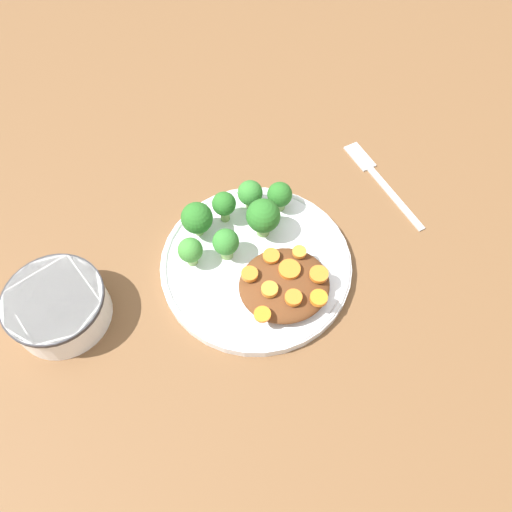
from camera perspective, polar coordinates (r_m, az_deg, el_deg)
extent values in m
plane|color=brown|center=(0.67, 0.00, -1.31)|extent=(4.00, 4.00, 0.00)
cylinder|color=white|center=(0.67, 0.00, -1.00)|extent=(0.25, 0.25, 0.01)
torus|color=white|center=(0.66, 0.00, -0.68)|extent=(0.25, 0.25, 0.01)
cylinder|color=white|center=(0.66, -21.64, -5.29)|extent=(0.12, 0.12, 0.05)
cylinder|color=#333338|center=(0.65, -22.28, -4.39)|extent=(0.12, 0.12, 0.01)
cylinder|color=white|center=(0.65, -22.08, -4.67)|extent=(0.10, 0.10, 0.01)
ellipsoid|color=#5B3319|center=(0.63, 3.25, -3.29)|extent=(0.12, 0.11, 0.03)
cylinder|color=#759E51|center=(0.68, 0.81, 3.35)|extent=(0.02, 0.02, 0.03)
sphere|color=#286B23|center=(0.65, 0.83, 4.63)|extent=(0.05, 0.05, 0.05)
cylinder|color=#759E51|center=(0.70, 2.66, 6.08)|extent=(0.02, 0.02, 0.02)
sphere|color=#286B23|center=(0.69, 2.72, 7.04)|extent=(0.03, 0.03, 0.03)
cylinder|color=#7FA85B|center=(0.68, -6.58, 3.22)|extent=(0.01, 0.01, 0.02)
sphere|color=#286B23|center=(0.66, -6.77, 4.34)|extent=(0.04, 0.04, 0.04)
cylinder|color=#7FA85B|center=(0.66, -7.34, -0.22)|extent=(0.01, 0.01, 0.02)
sphere|color=#3D8433|center=(0.64, -7.52, 0.68)|extent=(0.03, 0.03, 0.03)
cylinder|color=#7FA85B|center=(0.69, -3.58, 4.89)|extent=(0.01, 0.01, 0.03)
sphere|color=#286B23|center=(0.67, -3.68, 5.99)|extent=(0.03, 0.03, 0.03)
cylinder|color=#759E51|center=(0.71, -0.66, 6.26)|extent=(0.01, 0.01, 0.02)
sphere|color=#337A2D|center=(0.69, -0.68, 7.23)|extent=(0.04, 0.04, 0.04)
cylinder|color=#7FA85B|center=(0.66, -3.38, 0.64)|extent=(0.02, 0.02, 0.02)
sphere|color=#337A2D|center=(0.64, -3.48, 1.63)|extent=(0.03, 0.03, 0.03)
cylinder|color=orange|center=(0.62, -0.73, -2.07)|extent=(0.02, 0.02, 0.01)
cylinder|color=orange|center=(0.60, 4.31, -4.77)|extent=(0.02, 0.02, 0.01)
cylinder|color=orange|center=(0.64, 4.97, 0.46)|extent=(0.02, 0.02, 0.01)
cylinder|color=orange|center=(0.61, 1.53, -3.84)|extent=(0.02, 0.02, 0.01)
cylinder|color=orange|center=(0.61, 7.18, -4.79)|extent=(0.02, 0.02, 0.01)
cylinder|color=orange|center=(0.62, 3.85, -1.53)|extent=(0.03, 0.03, 0.01)
cylinder|color=orange|center=(0.62, 7.20, -2.09)|extent=(0.02, 0.02, 0.01)
cylinder|color=orange|center=(0.59, 0.73, -6.68)|extent=(0.02, 0.02, 0.00)
cylinder|color=orange|center=(0.63, 1.75, 0.01)|extent=(0.02, 0.02, 0.00)
cube|color=#BDBDBD|center=(0.76, 15.63, 6.47)|extent=(0.04, 0.13, 0.01)
cube|color=#BDBDBD|center=(0.81, 11.80, 11.13)|extent=(0.03, 0.06, 0.01)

